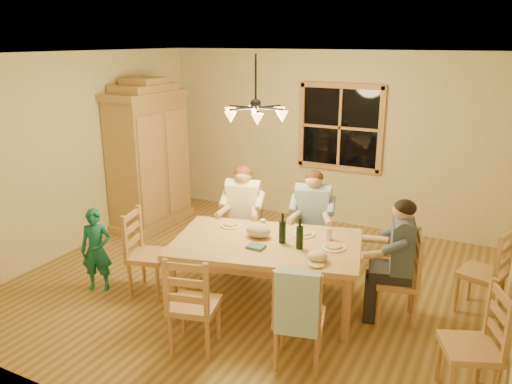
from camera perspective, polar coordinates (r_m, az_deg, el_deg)
The scene contains 31 objects.
floor at distance 6.18m, azimuth -0.03°, elevation -10.37°, with size 5.50×5.50×0.00m, color brown.
ceiling at distance 5.48m, azimuth -0.04°, elevation 15.54°, with size 5.50×5.00×0.02m, color white.
wall_back at distance 7.94m, azimuth 8.21°, elevation 6.03°, with size 5.50×0.02×2.70m, color beige.
wall_left at distance 7.32m, azimuth -19.68°, elevation 4.26°, with size 0.02×5.00×2.70m, color beige.
window at distance 7.81m, azimuth 9.59°, elevation 7.28°, with size 1.30×0.06×1.30m.
chandelier at distance 5.54m, azimuth -0.04°, elevation 9.08°, with size 0.77×0.68×0.71m.
armoire at distance 7.95m, azimuth -12.08°, elevation 3.69°, with size 0.66×1.40×2.30m.
dining_table at distance 5.44m, azimuth 1.20°, elevation -6.61°, with size 2.23×1.67×0.76m.
chair_far_left at distance 6.53m, azimuth -1.44°, elevation -5.88°, with size 0.53×0.51×0.99m.
chair_far_right at distance 6.38m, azimuth 6.35°, elevation -6.54°, with size 0.53×0.51×0.99m.
chair_near_left at distance 4.92m, azimuth -7.01°, elevation -14.21°, with size 0.53×0.51×0.99m.
chair_near_right at distance 4.71m, azimuth 4.92°, elevation -15.67°, with size 0.53×0.51×0.99m.
chair_end_left at distance 6.00m, azimuth -12.03°, elevation -8.44°, with size 0.51×0.53×0.99m.
chair_end_right at distance 5.52m, azimuth 15.68°, elevation -11.09°, with size 0.51×0.53×0.99m.
adult_woman at distance 6.34m, azimuth -1.48°, elevation -1.39°, with size 0.47×0.50×0.87m.
adult_plaid_man at distance 6.19m, azimuth 6.51°, elevation -1.97°, with size 0.47×0.50×0.87m.
adult_slate_man at distance 5.29m, azimuth 16.15°, elevation -5.94°, with size 0.50×0.47×0.87m.
towel at distance 4.35m, azimuth 4.70°, elevation -12.59°, with size 0.38×0.10×0.58m, color #A8D0E4.
wine_bottle_a at distance 5.32m, azimuth 3.04°, elevation -4.15°, with size 0.08×0.08×0.33m, color black.
wine_bottle_b at distance 5.19m, azimuth 5.02°, elevation -4.76°, with size 0.08×0.08×0.33m, color black.
plate_woman at distance 5.83m, azimuth -2.86°, elevation -3.82°, with size 0.26×0.26×0.02m, color white.
plate_plaid at distance 5.60m, azimuth 5.44°, elevation -4.81°, with size 0.26×0.26×0.02m, color white.
plate_slate at distance 5.29m, azimuth 8.82°, elevation -6.29°, with size 0.26×0.26×0.02m, color white.
wine_glass_a at distance 5.65m, azimuth 0.79°, elevation -3.83°, with size 0.06×0.06×0.14m, color silver.
wine_glass_b at distance 5.47m, azimuth 8.31°, elevation -4.74°, with size 0.06×0.06×0.14m, color silver.
cap at distance 4.96m, azimuth 7.04°, elevation -7.26°, with size 0.20×0.20×0.11m, color beige.
napkin at distance 5.23m, azimuth 0.01°, elevation -6.27°, with size 0.18×0.14×0.03m, color #486284.
cloth_bundle at distance 5.49m, azimuth 0.27°, elevation -4.41°, with size 0.28×0.22×0.15m, color tan.
child at distance 6.13m, azimuth -17.78°, elevation -6.33°, with size 0.36×0.24×1.00m, color #17675F.
chair_spare_front at distance 4.65m, azimuth 22.99°, elevation -17.65°, with size 0.56×0.57×0.99m.
chair_spare_back at distance 5.97m, azimuth 24.21°, elevation -9.79°, with size 0.53×0.54×0.99m.
Camera 1 is at (2.48, -4.89, 2.85)m, focal length 35.00 mm.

